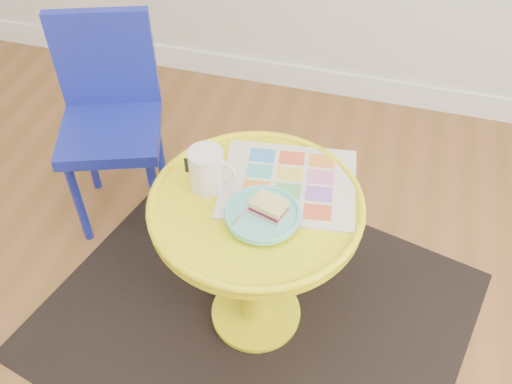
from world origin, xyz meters
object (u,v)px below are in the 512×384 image
(side_table, at_px, (256,239))
(chair, at_px, (110,110))
(newspaper, at_px, (288,183))
(mug, at_px, (207,169))
(plate, at_px, (262,215))

(side_table, xyz_separation_m, chair, (-0.63, 0.39, 0.05))
(newspaper, relative_size, mug, 2.73)
(side_table, xyz_separation_m, newspaper, (0.07, 0.09, 0.16))
(newspaper, distance_m, mug, 0.23)
(plate, bearing_deg, newspaper, 76.56)
(mug, distance_m, plate, 0.20)
(mug, bearing_deg, plate, -22.47)
(newspaper, height_order, mug, mug)
(chair, height_order, newspaper, chair)
(chair, distance_m, newspaper, 0.77)
(newspaper, xyz_separation_m, plate, (-0.03, -0.15, 0.02))
(newspaper, xyz_separation_m, mug, (-0.21, -0.07, 0.06))
(chair, distance_m, mug, 0.64)
(side_table, xyz_separation_m, mug, (-0.14, 0.02, 0.22))
(mug, xyz_separation_m, plate, (0.17, -0.08, -0.05))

